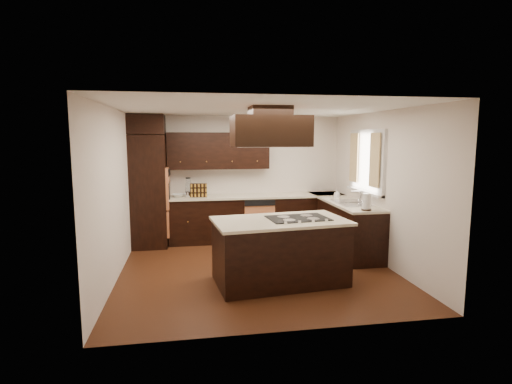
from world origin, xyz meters
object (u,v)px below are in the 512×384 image
oven_column (149,191)px  spice_rack (199,190)px  range_hood (270,131)px  island (280,252)px

oven_column → spice_rack: (0.93, 0.02, -0.01)m
range_hood → spice_rack: (-0.94, 2.27, -1.11)m
oven_column → spice_rack: bearing=1.0°
oven_column → range_hood: range_hood is taller
range_hood → island: bearing=-32.1°
range_hood → oven_column: bearing=129.7°
spice_rack → range_hood: bearing=-62.1°
island → spice_rack: 2.67m
spice_rack → oven_column: bearing=-173.5°
oven_column → island: (2.01, -2.34, -0.62)m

